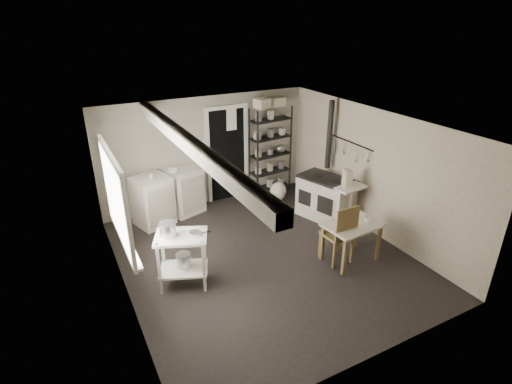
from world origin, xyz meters
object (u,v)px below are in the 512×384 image
prep_table (183,262)px  stove (326,198)px  base_cabinets (169,196)px  shelf_rack (270,153)px  work_table (351,240)px  flour_sack (278,191)px  stockpot (168,231)px  chair (337,235)px

prep_table → stove: (3.21, 0.76, 0.04)m
prep_table → base_cabinets: size_ratio=0.58×
shelf_rack → work_table: size_ratio=2.19×
work_table → flour_sack: (0.11, 2.53, -0.14)m
base_cabinets → flour_sack: size_ratio=3.31×
shelf_rack → stove: 1.73m
prep_table → work_table: bearing=-14.0°
base_cabinets → prep_table: bearing=-118.7°
work_table → shelf_rack: bearing=86.6°
stockpot → flour_sack: 3.51m
chair → stockpot: bearing=165.7°
base_cabinets → flour_sack: 2.36m
stove → work_table: size_ratio=1.22×
stockpot → base_cabinets: 2.31m
stockpot → base_cabinets: bearing=74.4°
base_cabinets → chair: bearing=-72.0°
stove → chair: (-0.76, -1.32, 0.05)m
stove → chair: 1.53m
work_table → chair: (-0.21, 0.11, 0.11)m
base_cabinets → flour_sack: bearing=-26.6°
base_cabinets → stove: 3.13m
shelf_rack → work_table: shelf_rack is taller
prep_table → stockpot: (-0.16, 0.07, 0.54)m
stockpot → chair: (2.61, -0.62, -0.45)m
chair → flour_sack: size_ratio=2.39×
stockpot → flour_sack: bearing=31.6°
prep_table → work_table: 2.74m
flour_sack → shelf_rack: bearing=82.0°
prep_table → flour_sack: size_ratio=1.92×
base_cabinets → work_table: 3.65m
prep_table → shelf_rack: size_ratio=0.43×
work_table → chair: 0.26m
shelf_rack → work_table: bearing=-100.1°
stockpot → base_cabinets: size_ratio=0.18×
prep_table → chair: (2.45, -0.56, 0.09)m
flour_sack → base_cabinets: bearing=170.9°
shelf_rack → base_cabinets: bearing=176.3°
stove → shelf_rack: bearing=85.7°
stockpot → stove: stockpot is taller
work_table → flour_sack: 2.54m
stockpot → chair: stockpot is taller
stockpot → stove: (3.37, 0.70, -0.50)m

